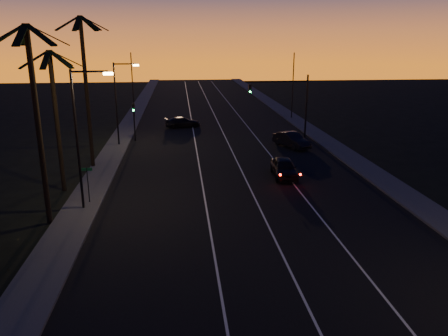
{
  "coord_description": "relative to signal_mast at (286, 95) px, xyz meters",
  "views": [
    {
      "loc": [
        -4.56,
        -7.39,
        10.7
      ],
      "look_at": [
        -1.8,
        19.7,
        2.66
      ],
      "focal_mm": 35.0,
      "sensor_mm": 36.0,
      "label": 1
    }
  ],
  "objects": [
    {
      "name": "lead_car",
      "position": [
        -3.47,
        -14.34,
        -4.02
      ],
      "size": [
        2.02,
        5.01,
        1.5
      ],
      "color": "black",
      "rests_on": "road"
    },
    {
      "name": "far_pole_left",
      "position": [
        -18.14,
        15.01,
        -0.28
      ],
      "size": [
        0.14,
        0.14,
        9.0
      ],
      "primitive_type": "cylinder",
      "color": "black",
      "rests_on": "ground"
    },
    {
      "name": "streetlight_left_far",
      "position": [
        -17.82,
        -1.99,
        0.28
      ],
      "size": [
        2.55,
        0.26,
        8.5
      ],
      "color": "black",
      "rests_on": "ground"
    },
    {
      "name": "palm_mid",
      "position": [
        -20.34,
        -15.99,
        1.47
      ],
      "size": [
        4.25,
        4.16,
        10.03
      ],
      "color": "black",
      "rests_on": "ground"
    },
    {
      "name": "street_sign",
      "position": [
        -17.94,
        -18.99,
        -3.13
      ],
      "size": [
        0.7,
        0.06,
        2.6
      ],
      "color": "black",
      "rests_on": "ground"
    },
    {
      "name": "lane_stripe_mid",
      "position": [
        -6.64,
        -9.99,
        -4.76
      ],
      "size": [
        0.12,
        160.0,
        0.01
      ],
      "primitive_type": "cube",
      "color": "silver",
      "rests_on": "road"
    },
    {
      "name": "palm_far",
      "position": [
        -19.34,
        -9.99,
        2.83
      ],
      "size": [
        4.25,
        4.16,
        12.53
      ],
      "color": "black",
      "rests_on": "ground"
    },
    {
      "name": "sidewalk_left",
      "position": [
        -18.34,
        -9.99,
        -4.7
      ],
      "size": [
        2.4,
        170.0,
        0.16
      ],
      "primitive_type": "cube",
      "color": "#3C3C3A",
      "rests_on": "ground"
    },
    {
      "name": "cross_car",
      "position": [
        -11.38,
        7.38,
        -4.13
      ],
      "size": [
        4.72,
        2.74,
        1.29
      ],
      "color": "black",
      "rests_on": "road"
    },
    {
      "name": "lane_stripe_left",
      "position": [
        -10.14,
        -9.99,
        -4.76
      ],
      "size": [
        0.12,
        160.0,
        0.01
      ],
      "primitive_type": "cube",
      "color": "silver",
      "rests_on": "road"
    },
    {
      "name": "sidewalk_right",
      "position": [
        4.06,
        -9.99,
        -4.7
      ],
      "size": [
        2.4,
        170.0,
        0.16
      ],
      "primitive_type": "cube",
      "color": "#3C3C3A",
      "rests_on": "ground"
    },
    {
      "name": "signal_mast",
      "position": [
        0.0,
        0.0,
        0.0
      ],
      "size": [
        7.1,
        0.41,
        7.0
      ],
      "color": "black",
      "rests_on": "ground"
    },
    {
      "name": "streetlight_left_near",
      "position": [
        -17.84,
        -19.99,
        0.54
      ],
      "size": [
        2.55,
        0.26,
        9.0
      ],
      "color": "black",
      "rests_on": "ground"
    },
    {
      "name": "right_car",
      "position": [
        -0.35,
        -4.48,
        -4.01
      ],
      "size": [
        3.33,
        4.89,
        1.53
      ],
      "color": "black",
      "rests_on": "road"
    },
    {
      "name": "signal_post",
      "position": [
        -16.64,
        -0.01,
        -1.89
      ],
      "size": [
        0.28,
        0.37,
        4.2
      ],
      "color": "black",
      "rests_on": "ground"
    },
    {
      "name": "road",
      "position": [
        -7.14,
        -9.99,
        -4.78
      ],
      "size": [
        20.0,
        170.0,
        0.01
      ],
      "primitive_type": "cube",
      "color": "black",
      "rests_on": "ground"
    },
    {
      "name": "far_pole_right",
      "position": [
        3.86,
        12.01,
        -0.28
      ],
      "size": [
        0.14,
        0.14,
        9.0
      ],
      "primitive_type": "cylinder",
      "color": "black",
      "rests_on": "ground"
    },
    {
      "name": "lane_stripe_right",
      "position": [
        -3.14,
        -9.99,
        -4.76
      ],
      "size": [
        0.12,
        160.0,
        0.01
      ],
      "primitive_type": "cube",
      "color": "silver",
      "rests_on": "road"
    },
    {
      "name": "palm_near",
      "position": [
        -19.74,
        -21.99,
        2.29
      ],
      "size": [
        4.25,
        4.16,
        11.53
      ],
      "color": "black",
      "rests_on": "ground"
    }
  ]
}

